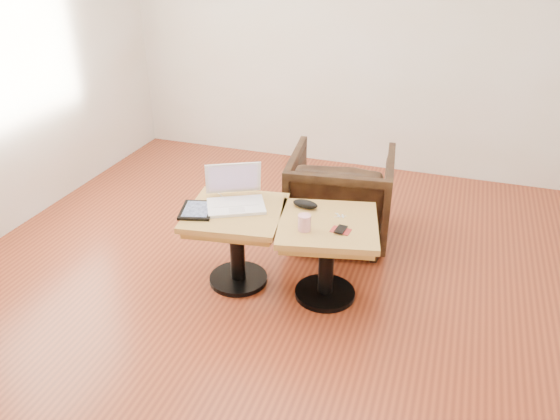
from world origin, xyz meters
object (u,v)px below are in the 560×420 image
(side_table_left, at_px, (236,228))
(side_table_right, at_px, (327,241))
(laptop, at_px, (235,197))
(armchair, at_px, (340,196))
(striped_cup, at_px, (304,223))

(side_table_left, distance_m, side_table_right, 0.61)
(side_table_right, distance_m, laptop, 0.67)
(side_table_left, bearing_deg, side_table_right, -5.14)
(laptop, distance_m, armchair, 0.95)
(striped_cup, bearing_deg, side_table_right, 51.03)
(side_table_right, distance_m, armchair, 0.79)
(striped_cup, bearing_deg, armchair, 88.92)
(side_table_right, xyz_separation_m, laptop, (-0.64, 0.05, 0.19))
(striped_cup, height_order, armchair, armchair)
(side_table_left, height_order, side_table_right, same)
(armchair, bearing_deg, laptop, 46.67)
(laptop, bearing_deg, side_table_right, -31.69)
(side_table_right, bearing_deg, side_table_left, 170.51)
(side_table_right, height_order, armchair, armchair)
(side_table_left, xyz_separation_m, armchair, (0.51, 0.82, -0.06))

